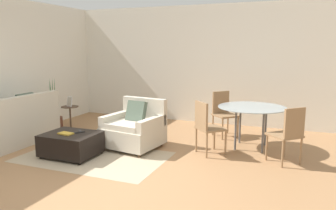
# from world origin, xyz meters

# --- Properties ---
(ground_plane) EXTENTS (20.00, 20.00, 0.00)m
(ground_plane) POSITION_xyz_m (0.00, 0.00, 0.00)
(ground_plane) COLOR #A3754C
(wall_back) EXTENTS (12.00, 0.06, 2.75)m
(wall_back) POSITION_xyz_m (0.00, 3.96, 1.38)
(wall_back) COLOR white
(wall_back) RESTS_ON ground_plane
(wall_left) EXTENTS (0.06, 12.00, 2.75)m
(wall_left) POSITION_xyz_m (-2.85, 1.50, 1.38)
(wall_left) COLOR white
(wall_left) RESTS_ON ground_plane
(area_rug) EXTENTS (2.37, 1.44, 0.01)m
(area_rug) POSITION_xyz_m (-0.52, 0.79, 0.00)
(area_rug) COLOR tan
(area_rug) RESTS_ON ground_plane
(couch) EXTENTS (0.84, 2.07, 0.93)m
(couch) POSITION_xyz_m (-2.31, 0.66, 0.32)
(couch) COLOR beige
(couch) RESTS_ON ground_plane
(armchair) EXTENTS (1.02, 0.99, 0.86)m
(armchair) POSITION_xyz_m (-0.15, 1.53, 0.34)
(armchair) COLOR beige
(armchair) RESTS_ON ground_plane
(ottoman) EXTENTS (0.86, 0.70, 0.39)m
(ottoman) POSITION_xyz_m (-0.89, 0.70, 0.21)
(ottoman) COLOR black
(ottoman) RESTS_ON ground_plane
(book_stack) EXTENTS (0.26, 0.18, 0.02)m
(book_stack) POSITION_xyz_m (-0.94, 0.64, 0.40)
(book_stack) COLOR gold
(book_stack) RESTS_ON ottoman
(tv_remote_primary) EXTENTS (0.13, 0.13, 0.01)m
(tv_remote_primary) POSITION_xyz_m (-0.85, 0.89, 0.39)
(tv_remote_primary) COLOR #333338
(tv_remote_primary) RESTS_ON ottoman
(tv_remote_secondary) EXTENTS (0.12, 0.16, 0.01)m
(tv_remote_secondary) POSITION_xyz_m (-0.78, 0.80, 0.39)
(tv_remote_secondary) COLOR black
(tv_remote_secondary) RESTS_ON ottoman
(potted_plant) EXTENTS (0.38, 0.38, 1.14)m
(potted_plant) POSITION_xyz_m (-2.48, 2.12, 0.23)
(potted_plant) COLOR brown
(potted_plant) RESTS_ON ground_plane
(side_table) EXTENTS (0.37, 0.37, 0.52)m
(side_table) POSITION_xyz_m (-2.04, 2.14, 0.36)
(side_table) COLOR #4C3828
(side_table) RESTS_ON ground_plane
(picture_frame) EXTENTS (0.13, 0.07, 0.21)m
(picture_frame) POSITION_xyz_m (-2.04, 2.14, 0.63)
(picture_frame) COLOR silver
(picture_frame) RESTS_ON side_table
(dining_table) EXTENTS (1.19, 1.19, 0.75)m
(dining_table) POSITION_xyz_m (1.80, 2.27, 0.67)
(dining_table) COLOR #99A8AD
(dining_table) RESTS_ON ground_plane
(dining_chair_near_left) EXTENTS (0.59, 0.59, 0.90)m
(dining_chair_near_left) POSITION_xyz_m (1.15, 1.63, 0.52)
(dining_chair_near_left) COLOR #93704C
(dining_chair_near_left) RESTS_ON ground_plane
(dining_chair_near_right) EXTENTS (0.59, 0.59, 0.90)m
(dining_chair_near_right) POSITION_xyz_m (2.45, 1.63, 0.52)
(dining_chair_near_right) COLOR #93704C
(dining_chair_near_right) RESTS_ON ground_plane
(dining_chair_far_left) EXTENTS (0.59, 0.59, 0.90)m
(dining_chair_far_left) POSITION_xyz_m (1.15, 2.92, 0.52)
(dining_chair_far_left) COLOR #93704C
(dining_chair_far_left) RESTS_ON ground_plane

